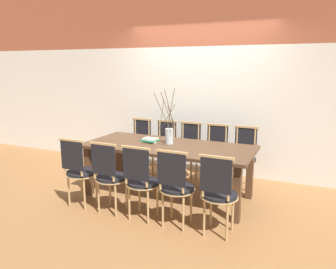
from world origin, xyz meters
TOP-DOWN VIEW (x-y plane):
  - ground_plane at (0.00, 0.00)m, footprint 16.00×16.00m
  - wall_rear at (0.00, 1.31)m, footprint 12.00×0.06m
  - dining_table at (0.00, 0.00)m, footprint 2.33×1.00m
  - chair_near_leftend at (-0.90, -0.79)m, footprint 0.41×0.41m
  - chair_near_left at (-0.43, -0.79)m, footprint 0.41×0.41m
  - chair_near_center at (0.01, -0.79)m, footprint 0.41×0.41m
  - chair_near_right at (0.45, -0.79)m, footprint 0.41×0.41m
  - chair_near_rightend at (0.94, -0.79)m, footprint 0.41×0.41m
  - chair_far_leftend at (-0.90, 0.79)m, footprint 0.41×0.41m
  - chair_far_left at (-0.43, 0.79)m, footprint 0.41×0.41m
  - chair_far_center at (-0.00, 0.79)m, footprint 0.41×0.41m
  - chair_far_right at (0.44, 0.79)m, footprint 0.41×0.41m
  - chair_far_rightend at (0.89, 0.79)m, footprint 0.41×0.41m
  - vase_centerpiece at (-0.02, 0.09)m, footprint 0.29×0.32m
  - book_stack at (-0.32, 0.08)m, footprint 0.25×0.21m

SIDE VIEW (x-z plane):
  - ground_plane at x=0.00m, z-range 0.00..0.00m
  - chair_near_leftend at x=-0.90m, z-range 0.04..0.97m
  - chair_near_left at x=-0.43m, z-range 0.04..0.97m
  - chair_near_center at x=0.01m, z-range 0.04..0.97m
  - chair_near_right at x=0.45m, z-range 0.04..0.97m
  - chair_near_rightend at x=0.94m, z-range 0.04..0.97m
  - chair_far_leftend at x=-0.90m, z-range 0.04..0.97m
  - chair_far_left at x=-0.43m, z-range 0.04..0.97m
  - chair_far_center at x=0.00m, z-range 0.04..0.97m
  - chair_far_right at x=0.44m, z-range 0.04..0.97m
  - chair_far_rightend at x=0.89m, z-range 0.04..0.97m
  - dining_table at x=0.00m, z-range 0.28..1.02m
  - book_stack at x=-0.32m, z-range 0.74..0.79m
  - vase_centerpiece at x=-0.02m, z-range 0.49..1.26m
  - wall_rear at x=0.00m, z-range 0.00..3.20m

